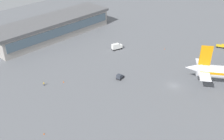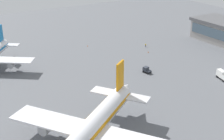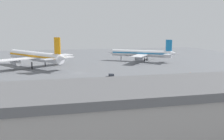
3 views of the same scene
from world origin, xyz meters
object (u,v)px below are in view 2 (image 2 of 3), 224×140
Objects in this scene: airplane_at_gate at (87,133)px; baggage_tug at (147,70)px; ground_crew_worker at (146,45)px; catering_truck at (222,75)px; safety_cone_mid_apron at (87,46)px; safety_cone_far_side at (148,52)px.

baggage_tug is at bearing -177.49° from airplane_at_gate.
ground_crew_worker is at bearing -46.32° from baggage_tug.
catering_truck is 3.54× the size of ground_crew_worker.
safety_cone_mid_apron is (40.82, 5.03, -0.86)m from baggage_tug.
baggage_tug is 41.13m from safety_cone_mid_apron.
ground_crew_worker is at bearing -28.54° from safety_cone_far_side.
airplane_at_gate is at bearing 117.36° from baggage_tug.
ground_crew_worker is (57.42, -61.79, -5.33)m from airplane_at_gate.
ground_crew_worker is (25.07, -18.73, -0.31)m from baggage_tug.
baggage_tug is 5.78× the size of safety_cone_far_side.
safety_cone_far_side is (-6.91, 3.76, -0.55)m from ground_crew_worker.
catering_truck is at bearing 156.72° from airplane_at_gate.
airplane_at_gate is at bearing 131.03° from safety_cone_far_side.
baggage_tug reaches higher than safety_cone_mid_apron.
baggage_tug is 5.78× the size of safety_cone_mid_apron.
safety_cone_far_side is at bearing -155.55° from catering_truck.
airplane_at_gate is 82.66m from safety_cone_mid_apron.
airplane_at_gate is 80.88× the size of safety_cone_far_side.
airplane_at_gate is 13.98× the size of baggage_tug.
safety_cone_mid_apron is (15.74, 23.76, -0.55)m from ground_crew_worker.
airplane_at_gate is 77.16m from safety_cone_far_side.
safety_cone_far_side is at bearing -138.56° from safety_cone_mid_apron.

